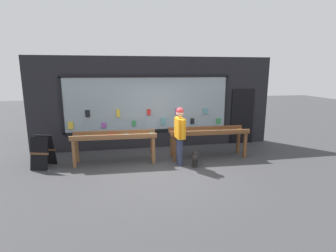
{
  "coord_description": "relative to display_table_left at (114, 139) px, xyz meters",
  "views": [
    {
      "loc": [
        -1.36,
        -6.95,
        2.78
      ],
      "look_at": [
        0.12,
        0.69,
        1.13
      ],
      "focal_mm": 28.0,
      "sensor_mm": 36.0,
      "label": 1
    }
  ],
  "objects": [
    {
      "name": "small_dog",
      "position": [
        2.33,
        -0.72,
        -0.49
      ],
      "size": [
        0.33,
        0.55,
        0.41
      ],
      "rotation": [
        0.0,
        0.0,
        1.22
      ],
      "color": "black",
      "rests_on": "ground_plane"
    },
    {
      "name": "shopfront_facade",
      "position": [
        1.51,
        1.5,
        0.86
      ],
      "size": [
        8.72,
        0.29,
        3.27
      ],
      "color": "black",
      "rests_on": "ground_plane"
    },
    {
      "name": "person_browsing",
      "position": [
        1.9,
        -0.55,
        0.26
      ],
      "size": [
        0.24,
        0.68,
        1.74
      ],
      "rotation": [
        0.0,
        0.0,
        1.62
      ],
      "color": "#2D334C",
      "rests_on": "ground_plane"
    },
    {
      "name": "display_table_left",
      "position": [
        0.0,
        0.0,
        0.0
      ],
      "size": [
        2.54,
        0.73,
        0.95
      ],
      "color": "brown",
      "rests_on": "ground_plane"
    },
    {
      "name": "display_table_right",
      "position": [
        2.98,
        -0.0,
        0.01
      ],
      "size": [
        2.54,
        0.79,
        0.96
      ],
      "color": "brown",
      "rests_on": "ground_plane"
    },
    {
      "name": "ground_plane",
      "position": [
        1.49,
        -0.89,
        -0.77
      ],
      "size": [
        40.0,
        40.0,
        0.0
      ],
      "primitive_type": "plane",
      "color": "#38383A"
    },
    {
      "name": "sandwich_board_sign",
      "position": [
        -2.05,
        -0.0,
        -0.29
      ],
      "size": [
        0.64,
        0.72,
        0.95
      ],
      "rotation": [
        0.0,
        0.0,
        -0.26
      ],
      "color": "black",
      "rests_on": "ground_plane"
    }
  ]
}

